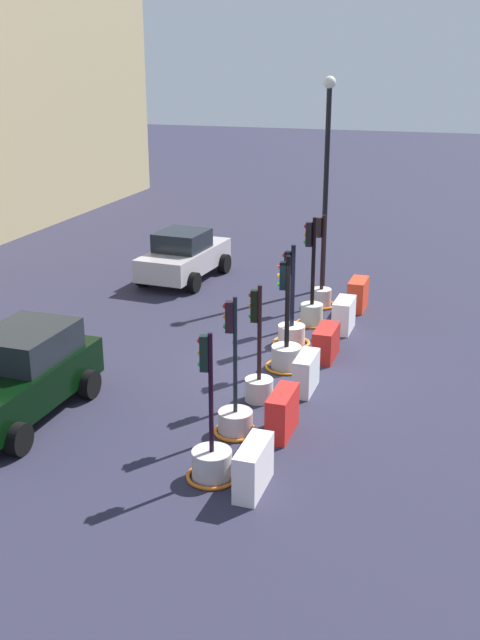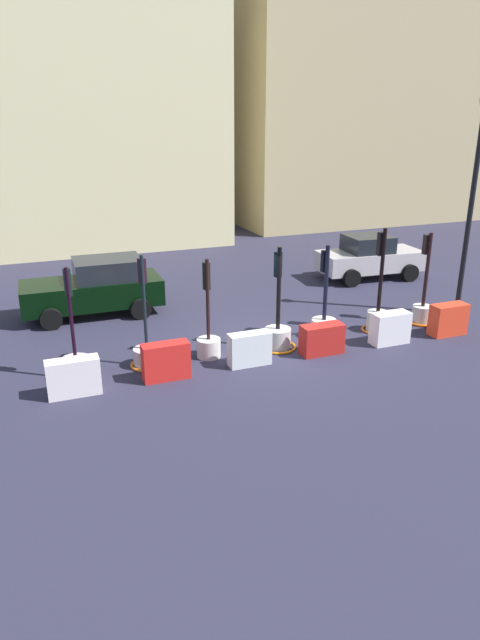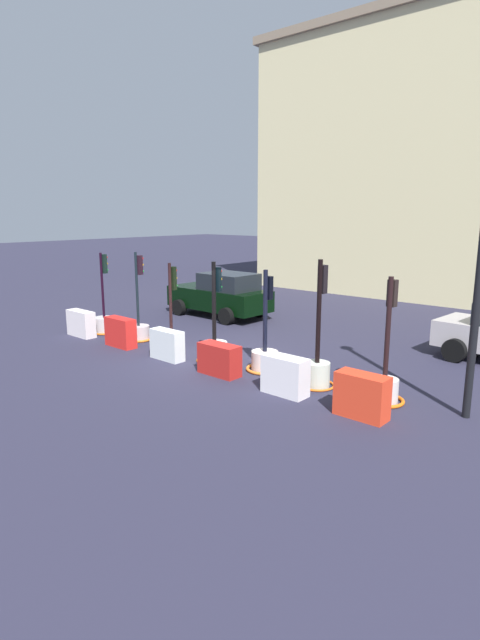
{
  "view_description": "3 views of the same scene",
  "coord_description": "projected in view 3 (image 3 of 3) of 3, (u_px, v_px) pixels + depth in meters",
  "views": [
    {
      "loc": [
        -15.86,
        -4.08,
        6.98
      ],
      "look_at": [
        -0.66,
        0.83,
        1.37
      ],
      "focal_mm": 42.51,
      "sensor_mm": 36.0,
      "label": 1
    },
    {
      "loc": [
        -5.81,
        -12.46,
        5.73
      ],
      "look_at": [
        -0.95,
        -0.12,
        0.95
      ],
      "focal_mm": 31.37,
      "sensor_mm": 36.0,
      "label": 2
    },
    {
      "loc": [
        9.35,
        -9.54,
        3.97
      ],
      "look_at": [
        0.85,
        0.2,
        1.21
      ],
      "focal_mm": 28.23,
      "sensor_mm": 36.0,
      "label": 3
    }
  ],
  "objects": [
    {
      "name": "construction_barrier_0",
      "position": [
        81.0,
        323.0,
        16.46
      ],
      "size": [
        1.14,
        0.4,
        0.85
      ],
      "color": "silver",
      "rests_on": "ground_plane"
    },
    {
      "name": "traffic_light_5",
      "position": [
        317.0,
        363.0,
        11.66
      ],
      "size": [
        0.86,
        0.86,
        2.96
      ],
      "color": "beige",
      "rests_on": "ground_plane"
    },
    {
      "name": "construction_barrier_5",
      "position": [
        362.0,
        396.0,
        9.88
      ],
      "size": [
        1.04,
        0.47,
        0.89
      ],
      "color": "red",
      "rests_on": "ground_plane"
    },
    {
      "name": "car_black_sedan",
      "position": [
        221.0,
        295.0,
        19.52
      ],
      "size": [
        4.2,
        2.18,
        1.73
      ],
      "color": "black",
      "rests_on": "ground_plane"
    },
    {
      "name": "traffic_light_4",
      "position": [
        265.0,
        355.0,
        12.87
      ],
      "size": [
        0.97,
        0.97,
        2.6
      ],
      "color": "beige",
      "rests_on": "ground_plane"
    },
    {
      "name": "traffic_light_6",
      "position": [
        385.0,
        381.0,
        10.69
      ],
      "size": [
        0.88,
        0.88,
        2.7
      ],
      "color": "beige",
      "rests_on": "ground_plane"
    },
    {
      "name": "traffic_light_3",
      "position": [
        215.0,
        346.0,
        13.65
      ],
      "size": [
        1.0,
        1.0,
        2.72
      ],
      "color": "#B5B0B1",
      "rests_on": "ground_plane"
    },
    {
      "name": "traffic_light_2",
      "position": [
        172.0,
        332.0,
        14.93
      ],
      "size": [
        0.61,
        0.61,
        2.56
      ],
      "color": "beige",
      "rests_on": "ground_plane"
    },
    {
      "name": "construction_barrier_1",
      "position": [
        121.0,
        332.0,
        15.16
      ],
      "size": [
        1.1,
        0.41,
        0.89
      ],
      "color": "red",
      "rests_on": "ground_plane"
    },
    {
      "name": "building_main_facade",
      "position": [
        404.0,
        166.0,
        26.77
      ],
      "size": [
        12.57,
        10.3,
        12.79
      ],
      "color": "beige",
      "rests_on": "ground_plane"
    },
    {
      "name": "construction_barrier_3",
      "position": [
        219.0,
        359.0,
        12.52
      ],
      "size": [
        1.12,
        0.47,
        0.78
      ],
      "color": "#B11F1A",
      "rests_on": "ground_plane"
    },
    {
      "name": "ground_plane",
      "position": [
        212.0,
        360.0,
        13.87
      ],
      "size": [
        120.0,
        120.0,
        0.0
      ],
      "primitive_type": "plane",
      "color": "#28273A"
    },
    {
      "name": "traffic_light_0",
      "position": [
        104.0,
        322.0,
        16.98
      ],
      "size": [
        0.91,
        0.91,
        2.69
      ],
      "color": "#B4AEB1",
      "rests_on": "ground_plane"
    },
    {
      "name": "construction_barrier_2",
      "position": [
        167.0,
        345.0,
        13.83
      ],
      "size": [
        1.05,
        0.39,
        0.83
      ],
      "color": "silver",
      "rests_on": "ground_plane"
    },
    {
      "name": "traffic_light_1",
      "position": [
        139.0,
        328.0,
        15.98
      ],
      "size": [
        0.86,
        0.86,
        2.79
      ],
      "color": "#BBA9AD",
      "rests_on": "ground_plane"
    },
    {
      "name": "construction_barrier_4",
      "position": [
        285.0,
        376.0,
        11.15
      ],
      "size": [
        1.05,
        0.47,
        0.86
      ],
      "color": "white",
      "rests_on": "ground_plane"
    }
  ]
}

